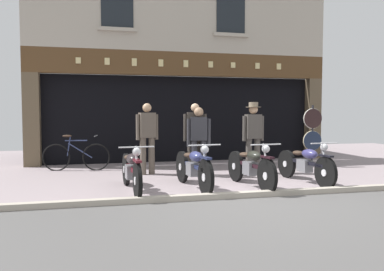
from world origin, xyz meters
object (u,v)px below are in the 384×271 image
(shopkeeper_center, at_px, (195,135))
(assistant_far_right, at_px, (199,138))
(motorcycle_center_right, at_px, (305,163))
(advert_board_near, at_px, (132,101))
(motorcycle_left, at_px, (131,169))
(tyre_sign_pole, at_px, (313,130))
(salesman_left, at_px, (147,135))
(motorcycle_center_left, at_px, (193,167))
(motorcycle_center, at_px, (251,166))
(leaning_bicycle, at_px, (76,156))
(salesman_right, at_px, (253,133))

(shopkeeper_center, xyz_separation_m, assistant_far_right, (0.03, -0.26, -0.05))
(shopkeeper_center, bearing_deg, motorcycle_center_right, 149.55)
(shopkeeper_center, distance_m, advert_board_near, 3.11)
(motorcycle_left, bearing_deg, advert_board_near, -98.99)
(assistant_far_right, height_order, tyre_sign_pole, tyre_sign_pole)
(motorcycle_center_right, distance_m, salesman_left, 3.73)
(motorcycle_center_left, relative_size, advert_board_near, 2.12)
(salesman_left, xyz_separation_m, shopkeeper_center, (1.11, -0.33, -0.01))
(motorcycle_center_right, bearing_deg, motorcycle_center, 2.14)
(motorcycle_left, xyz_separation_m, leaning_bicycle, (-1.19, 3.08, -0.05))
(motorcycle_center, xyz_separation_m, tyre_sign_pole, (2.80, 2.39, 0.58))
(motorcycle_center_left, relative_size, motorcycle_center_right, 1.04)
(motorcycle_left, relative_size, leaning_bicycle, 1.21)
(advert_board_near, bearing_deg, motorcycle_center_left, -79.18)
(motorcycle_left, height_order, motorcycle_center_left, motorcycle_center_left)
(shopkeeper_center, bearing_deg, salesman_left, -8.98)
(salesman_left, relative_size, leaning_bicycle, 1.01)
(tyre_sign_pole, bearing_deg, motorcycle_left, -156.05)
(tyre_sign_pole, bearing_deg, motorcycle_center, -139.51)
(salesman_left, bearing_deg, motorcycle_left, 63.53)
(motorcycle_center_right, xyz_separation_m, salesman_left, (-3.15, 1.93, 0.54))
(motorcycle_center_right, xyz_separation_m, shopkeeper_center, (-2.03, 1.60, 0.53))
(salesman_right, bearing_deg, advert_board_near, -45.45)
(shopkeeper_center, xyz_separation_m, leaning_bicycle, (-2.84, 1.41, -0.58))
(assistant_far_right, bearing_deg, motorcycle_center_right, 157.86)
(salesman_right, distance_m, advert_board_near, 3.98)
(motorcycle_center_left, relative_size, leaning_bicycle, 1.22)
(salesman_right, xyz_separation_m, tyre_sign_pole, (2.05, 0.68, 0.02))
(motorcycle_center, height_order, tyre_sign_pole, tyre_sign_pole)
(tyre_sign_pole, bearing_deg, salesman_left, -176.45)
(motorcycle_center_right, xyz_separation_m, leaning_bicycle, (-4.87, 3.01, -0.04))
(motorcycle_center_right, distance_m, advert_board_near, 5.60)
(assistant_far_right, distance_m, leaning_bicycle, 3.36)
(salesman_left, bearing_deg, motorcycle_center, 119.60)
(motorcycle_center, bearing_deg, motorcycle_center_left, -11.18)
(motorcycle_center_left, bearing_deg, shopkeeper_center, -110.54)
(motorcycle_center_left, xyz_separation_m, leaning_bicycle, (-2.40, 3.05, -0.06))
(motorcycle_center, xyz_separation_m, advert_board_near, (-1.98, 4.46, 1.43))
(motorcycle_left, bearing_deg, salesman_right, -156.61)
(assistant_far_right, bearing_deg, leaning_bicycle, -18.55)
(tyre_sign_pole, distance_m, leaning_bicycle, 6.44)
(motorcycle_center_left, height_order, salesman_left, salesman_left)
(motorcycle_center, xyz_separation_m, leaning_bicycle, (-3.56, 3.18, -0.05))
(motorcycle_left, bearing_deg, shopkeeper_center, -138.59)
(motorcycle_center, relative_size, assistant_far_right, 1.26)
(motorcycle_left, xyz_separation_m, salesman_left, (0.54, 2.01, 0.53))
(tyre_sign_pole, bearing_deg, leaning_bicycle, 172.94)
(salesman_left, relative_size, assistant_far_right, 1.06)
(salesman_left, xyz_separation_m, assistant_far_right, (1.14, -0.59, -0.06))
(motorcycle_left, xyz_separation_m, advert_board_near, (0.39, 4.36, 1.43))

